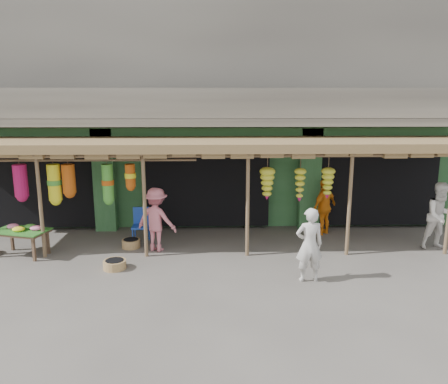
{
  "coord_description": "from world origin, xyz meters",
  "views": [
    {
      "loc": [
        0.18,
        -10.49,
        3.86
      ],
      "look_at": [
        0.45,
        1.0,
        1.36
      ],
      "focal_mm": 35.0,
      "sensor_mm": 36.0,
      "label": 1
    }
  ],
  "objects_px": {
    "flower_table": "(22,231)",
    "person_front": "(309,245)",
    "person_right": "(440,216)",
    "person_vendor": "(324,207)",
    "blue_chair": "(141,223)",
    "person_shopper": "(156,220)"
  },
  "relations": [
    {
      "from": "blue_chair",
      "to": "person_shopper",
      "type": "relative_size",
      "value": 0.57
    },
    {
      "from": "person_right",
      "to": "person_shopper",
      "type": "relative_size",
      "value": 1.07
    },
    {
      "from": "blue_chair",
      "to": "person_front",
      "type": "xyz_separation_m",
      "value": [
        4.0,
        -2.72,
        0.29
      ]
    },
    {
      "from": "flower_table",
      "to": "person_right",
      "type": "relative_size",
      "value": 0.82
    },
    {
      "from": "person_vendor",
      "to": "person_shopper",
      "type": "relative_size",
      "value": 0.99
    },
    {
      "from": "flower_table",
      "to": "person_vendor",
      "type": "distance_m",
      "value": 8.05
    },
    {
      "from": "flower_table",
      "to": "person_right",
      "type": "bearing_deg",
      "value": 17.25
    },
    {
      "from": "flower_table",
      "to": "person_vendor",
      "type": "height_order",
      "value": "person_vendor"
    },
    {
      "from": "flower_table",
      "to": "blue_chair",
      "type": "xyz_separation_m",
      "value": [
        2.75,
        1.02,
        -0.1
      ]
    },
    {
      "from": "person_right",
      "to": "person_vendor",
      "type": "relative_size",
      "value": 1.08
    },
    {
      "from": "flower_table",
      "to": "person_front",
      "type": "bearing_deg",
      "value": 1.8
    },
    {
      "from": "person_right",
      "to": "person_vendor",
      "type": "distance_m",
      "value": 2.98
    },
    {
      "from": "person_front",
      "to": "person_vendor",
      "type": "xyz_separation_m",
      "value": [
        1.14,
        3.27,
        0.0
      ]
    },
    {
      "from": "blue_chair",
      "to": "person_front",
      "type": "relative_size",
      "value": 0.58
    },
    {
      "from": "blue_chair",
      "to": "person_shopper",
      "type": "distance_m",
      "value": 0.94
    },
    {
      "from": "person_vendor",
      "to": "flower_table",
      "type": "bearing_deg",
      "value": -28.55
    },
    {
      "from": "flower_table",
      "to": "person_shopper",
      "type": "distance_m",
      "value": 3.29
    },
    {
      "from": "person_vendor",
      "to": "person_shopper",
      "type": "xyz_separation_m",
      "value": [
        -4.62,
        -1.28,
        0.01
      ]
    },
    {
      "from": "flower_table",
      "to": "person_shopper",
      "type": "height_order",
      "value": "person_shopper"
    },
    {
      "from": "person_front",
      "to": "blue_chair",
      "type": "bearing_deg",
      "value": -38.4
    },
    {
      "from": "person_front",
      "to": "person_shopper",
      "type": "xyz_separation_m",
      "value": [
        -3.48,
        1.99,
        0.01
      ]
    },
    {
      "from": "person_right",
      "to": "person_vendor",
      "type": "height_order",
      "value": "person_right"
    }
  ]
}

